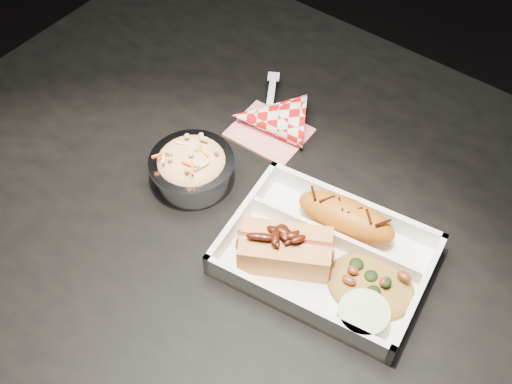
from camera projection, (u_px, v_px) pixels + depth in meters
dining_table at (305, 258)px, 0.93m from camera, size 1.20×0.80×0.75m
food_tray at (326, 257)px, 0.81m from camera, size 0.27×0.21×0.04m
fried_pastry at (346, 217)px, 0.82m from camera, size 0.14×0.07×0.05m
hotdog at (285, 248)px, 0.79m from camera, size 0.13×0.11×0.06m
fried_rice_mound at (372, 281)px, 0.77m from camera, size 0.12×0.10×0.03m
cupcake_liner at (363, 317)px, 0.74m from camera, size 0.06×0.06×0.03m
foil_coleslaw_cup at (192, 166)px, 0.88m from camera, size 0.12×0.12×0.07m
napkin_fork at (268, 119)px, 0.95m from camera, size 0.15×0.16×0.10m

